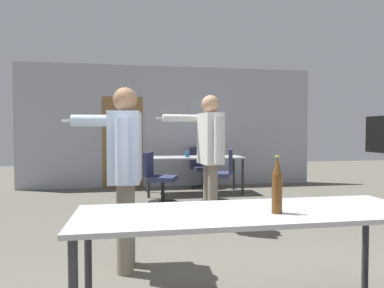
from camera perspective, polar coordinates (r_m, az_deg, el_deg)
name	(u,v)px	position (r m, az deg, el deg)	size (l,w,h in m)	color
back_wall	(170,127)	(7.96, -3.73, 2.85)	(6.80, 0.12, 2.77)	#A3A8B2
conference_table_near	(250,220)	(2.29, 9.68, -12.46)	(2.22, 0.70, 0.75)	#A8A8AD
conference_table_far	(194,160)	(6.98, 0.33, -2.69)	(1.99, 0.74, 0.75)	#A8A8AD
person_right_polo	(124,162)	(3.18, -11.25, -2.88)	(0.77, 0.75, 1.66)	slate
person_center_tall	(209,148)	(4.46, 2.90, -0.60)	(0.84, 0.61, 1.74)	slate
office_chair_mid_tucked	(158,180)	(6.09, -5.62, -5.97)	(0.64, 0.60, 0.90)	black
office_chair_far_left	(220,177)	(6.15, 4.73, -5.49)	(0.63, 0.58, 0.96)	black
office_chair_near_pushed	(202,169)	(7.77, 1.64, -4.19)	(0.52, 0.58, 0.91)	black
beer_bottle	(277,186)	(2.20, 14.00, -6.84)	(0.07, 0.07, 0.36)	#563314
drink_cup	(187,154)	(6.86, -0.81, -1.72)	(0.08, 0.08, 0.12)	#2866A3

